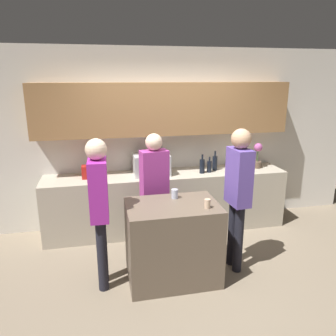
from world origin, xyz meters
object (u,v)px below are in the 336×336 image
at_px(toaster, 91,172).
at_px(person_right, 238,188).
at_px(microwave, 151,164).
at_px(potted_plant, 258,155).
at_px(cup_0, 207,204).
at_px(bottle_0, 202,166).
at_px(bottle_2, 215,163).
at_px(person_left, 154,185).
at_px(person_center, 99,202).
at_px(bottle_1, 209,166).
at_px(cup_1, 175,194).

height_order(toaster, person_right, person_right).
xyz_separation_m(microwave, person_right, (0.82, -1.25, -0.00)).
relative_size(microwave, toaster, 2.00).
relative_size(toaster, potted_plant, 0.66).
height_order(potted_plant, cup_0, potted_plant).
relative_size(potted_plant, bottle_0, 1.37).
bearing_deg(bottle_2, person_left, -146.54).
relative_size(bottle_2, person_center, 0.18).
relative_size(bottle_0, bottle_2, 0.95).
distance_m(potted_plant, person_left, 1.90).
bearing_deg(person_center, cup_0, 81.72).
bearing_deg(toaster, cup_0, -50.32).
height_order(bottle_1, person_right, person_right).
bearing_deg(potted_plant, microwave, -179.95).
xyz_separation_m(bottle_1, cup_1, (-0.78, -1.04, -0.00)).
bearing_deg(bottle_1, person_center, -143.74).
xyz_separation_m(bottle_0, cup_0, (-0.38, -1.38, -0.03)).
bearing_deg(person_left, cup_1, 101.77).
bearing_deg(bottle_2, cup_1, -128.52).
xyz_separation_m(person_center, person_right, (1.58, 0.03, 0.03)).
bearing_deg(person_left, person_center, 30.84).
distance_m(microwave, person_right, 1.49).
relative_size(bottle_1, person_right, 0.14).
bearing_deg(cup_0, bottle_0, 74.47).
distance_m(microwave, toaster, 0.87).
bearing_deg(cup_0, bottle_1, 70.22).
bearing_deg(bottle_0, cup_0, -105.53).
distance_m(bottle_1, person_left, 1.13).
bearing_deg(person_right, potted_plant, -38.86).
bearing_deg(person_right, bottle_1, -6.56).
relative_size(bottle_2, person_right, 0.18).
distance_m(potted_plant, cup_0, 1.99).
distance_m(microwave, bottle_0, 0.76).
distance_m(bottle_0, bottle_1, 0.12).
height_order(cup_1, person_left, person_left).
xyz_separation_m(bottle_2, cup_0, (-0.62, -1.49, -0.03)).
relative_size(toaster, person_left, 0.16).
bearing_deg(potted_plant, cup_1, -144.93).
height_order(toaster, bottle_1, bottle_1).
bearing_deg(bottle_2, bottle_0, -155.67).
height_order(cup_0, person_right, person_right).
distance_m(bottle_0, person_center, 1.92).
xyz_separation_m(bottle_0, cup_1, (-0.66, -1.02, -0.02)).
height_order(bottle_2, cup_1, bottle_2).
height_order(toaster, cup_1, toaster).
bearing_deg(bottle_0, bottle_2, 24.33).
height_order(toaster, cup_0, toaster).
relative_size(cup_0, person_right, 0.06).
bearing_deg(microwave, person_right, -56.83).
bearing_deg(toaster, bottle_2, 0.13).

